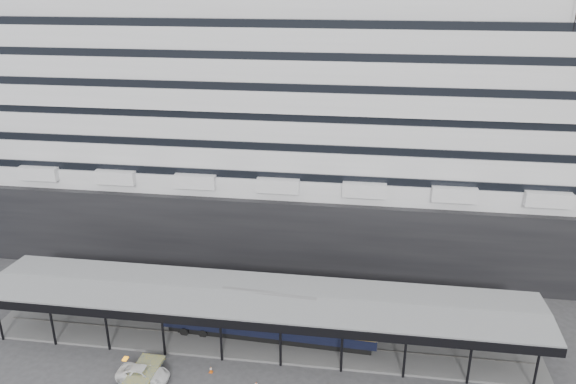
{
  "coord_description": "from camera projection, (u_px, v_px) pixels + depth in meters",
  "views": [
    {
      "loc": [
        9.87,
        -42.58,
        35.14
      ],
      "look_at": [
        2.58,
        8.0,
        15.12
      ],
      "focal_mm": 35.0,
      "sensor_mm": 36.0,
      "label": 1
    }
  ],
  "objects": [
    {
      "name": "platform_canopy",
      "position": [
        259.0,
        318.0,
        57.11
      ],
      "size": [
        56.0,
        9.18,
        5.3
      ],
      "color": "slate",
      "rests_on": "ground"
    },
    {
      "name": "pullman_carriage",
      "position": [
        269.0,
        316.0,
        56.87
      ],
      "size": [
        22.07,
        3.84,
        21.57
      ],
      "rotation": [
        0.0,
        0.0,
        -0.05
      ],
      "color": "black",
      "rests_on": "ground"
    },
    {
      "name": "ground",
      "position": [
        249.0,
        369.0,
        53.37
      ],
      "size": [
        200.0,
        200.0,
        0.0
      ],
      "primitive_type": "plane",
      "color": "#3B3B3D",
      "rests_on": "ground"
    },
    {
      "name": "cruise_ship",
      "position": [
        295.0,
        105.0,
        76.16
      ],
      "size": [
        130.0,
        30.0,
        43.9
      ],
      "color": "black",
      "rests_on": "ground"
    },
    {
      "name": "traffic_cone_left",
      "position": [
        211.0,
        369.0,
        52.76
      ],
      "size": [
        0.39,
        0.39,
        0.68
      ],
      "rotation": [
        0.0,
        0.0,
        -0.12
      ],
      "color": "#D6540B",
      "rests_on": "ground"
    },
    {
      "name": "port_truck",
      "position": [
        143.0,
        374.0,
        51.64
      ],
      "size": [
        4.98,
        2.49,
        1.35
      ],
      "primitive_type": "imported",
      "rotation": [
        0.0,
        0.0,
        1.52
      ],
      "color": "white",
      "rests_on": "ground"
    }
  ]
}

